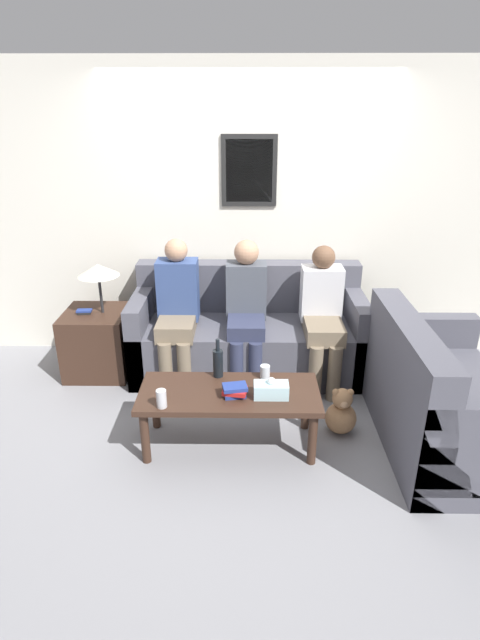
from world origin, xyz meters
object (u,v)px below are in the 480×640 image
Objects in this scene: teddy_bear at (341,413)px; person_left at (177,307)px; drinking_glass at (265,372)px; person_right at (322,312)px; couch_main at (248,335)px; wine_bottle at (218,362)px; couch_side at (440,403)px; coffee_table at (229,398)px; person_middle at (246,306)px.

person_left is at bearing 148.23° from teddy_bear.
person_right reaches higher than drinking_glass.
person_right is (0.50, 0.74, 0.16)m from drinking_glass.
couch_main is 0.97m from wine_bottle.
person_right reaches higher than wine_bottle.
person_right is (0.83, 0.72, 0.10)m from wine_bottle.
teddy_bear is (-0.64, 0.12, -0.18)m from couch_side.
couch_side reaches higher than drinking_glass.
wine_bottle is at bearing 176.74° from teddy_bear.
person_right is at bearing 40.66° from wine_bottle.
wine_bottle is at bearing 176.14° from drinking_glass.
drinking_glass is 0.65m from teddy_bear.
couch_main is at bearing 96.95° from drinking_glass.
couch_side is 0.68m from teddy_bear.
person_left is at bearing 117.21° from wine_bottle.
person_left is (-1.92, 0.91, 0.34)m from couch_side.
person_right is 3.26× the size of teddy_bear.
wine_bottle is 0.81× the size of teddy_bear.
wine_bottle reaches higher than coffee_table.
wine_bottle is 3.02× the size of drinking_glass.
person_right is at bearing 38.42° from couch_side.
drinking_glass is at bearing -3.86° from wine_bottle.
person_left reaches higher than teddy_bear.
teddy_bear is (0.68, -0.98, -0.17)m from couch_main.
coffee_table is at bearing -129.06° from person_right.
coffee_table is at bearing -96.57° from person_middle.
person_middle is (0.58, 0.04, -0.01)m from person_left.
couch_side is 3.83× the size of teddy_bear.
drinking_glass is 1.06m from person_left.
couch_side reaches higher than wine_bottle.
couch_main is 1.72m from couch_side.
person_middle reaches higher than wine_bottle.
person_left reaches higher than wine_bottle.
person_middle is at bearing 54.74° from couch_side.
teddy_bear is (0.89, -0.05, -0.39)m from wine_bottle.
wine_bottle reaches higher than teddy_bear.
wine_bottle is at bearing -139.34° from person_right.
couch_side is at bearing -25.40° from person_left.
couch_main is 0.72m from person_right.
person_middle is (-0.14, 0.80, 0.18)m from drinking_glass.
couch_main is 6.90× the size of wine_bottle.
wine_bottle is 0.81m from person_middle.
person_left is (-0.60, -0.19, 0.34)m from couch_main.
couch_side is 1.22m from drinking_glass.
couch_side is 1.12× the size of person_left.
person_middle reaches higher than couch_side.
person_middle is 3.35× the size of teddy_bear.
coffee_table is (-1.45, -0.03, 0.04)m from couch_side.
couch_main reaches higher than drinking_glass.
wine_bottle is 1.10m from person_right.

